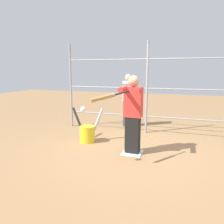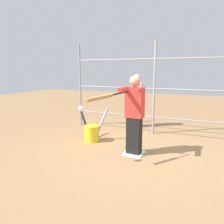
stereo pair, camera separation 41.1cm
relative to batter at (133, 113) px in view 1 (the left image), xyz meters
name	(u,v)px [view 1 (the left image)]	position (x,y,z in m)	size (l,w,h in m)	color
ground_plane	(132,153)	(0.00, -0.02, -0.86)	(24.00, 24.00, 0.00)	#9E754C
home_plate	(132,153)	(0.00, -0.02, -0.85)	(0.40, 0.40, 0.02)	white
fence_backstop	(147,88)	(0.00, -1.62, 0.36)	(4.61, 0.06, 2.45)	#939399
batter	(133,113)	(0.00, 0.00, 0.00)	(0.41, 0.55, 1.60)	black
baseball_bat_swinging	(106,97)	(0.27, 0.83, 0.40)	(0.49, 0.72, 0.16)	black
softball_in_flight	(83,109)	(0.64, 0.95, 0.19)	(0.10, 0.10, 0.10)	white
bat_bucket	(87,133)	(1.20, -0.40, -0.64)	(0.89, 0.53, 0.80)	yellow
bystander_behind_fence	(128,99)	(0.65, -2.16, -0.04)	(0.33, 0.20, 1.59)	#3F3F47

